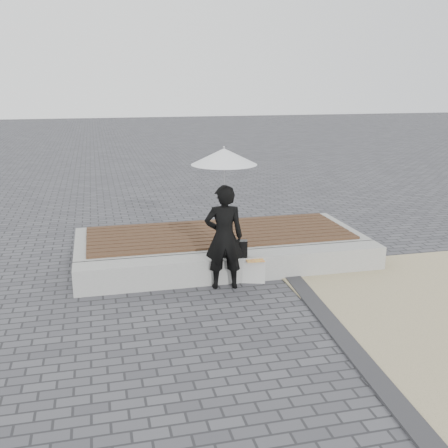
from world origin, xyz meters
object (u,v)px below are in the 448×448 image
Objects in this scene: handbag at (235,249)px; canvas_tote at (254,271)px; parasol at (224,156)px; woman at (224,237)px; seating_ledge at (236,266)px.

handbag reaches higher than canvas_tote.
woman is at bearing 0.00° from parasol.
seating_ledge is 0.31m from canvas_tote.
canvas_tote is (0.27, -0.11, -0.35)m from handbag.
woman is 4.28× the size of canvas_tote.
handbag is at bearing 177.10° from canvas_tote.
handbag is (-0.04, -0.11, 0.33)m from seating_ledge.
woman is (-0.27, -0.32, 0.60)m from seating_ledge.
woman is 0.80m from canvas_tote.
parasol is at bearing -0.00° from woman.
canvas_tote is at bearing -42.52° from seating_ledge.
handbag is (0.23, 0.21, -1.47)m from parasol.
canvas_tote is (0.51, 0.11, -1.82)m from parasol.
parasol is 1.50m from handbag.
parasol reaches higher than seating_ledge.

